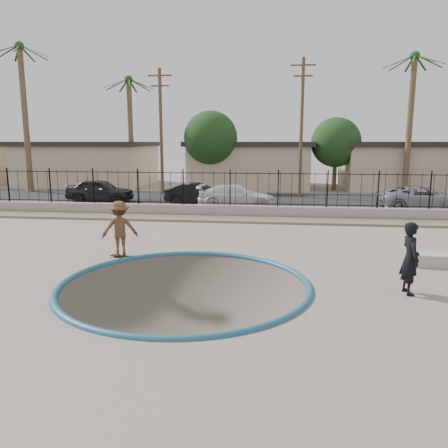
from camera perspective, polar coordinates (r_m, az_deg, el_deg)
ground at (r=25.01m, az=1.22°, el=-0.86°), size 120.00×120.00×2.20m
bowl_pit at (r=12.29m, az=-5.13°, el=-7.95°), size 6.84×6.84×1.80m
coping_ring at (r=12.29m, az=-5.13°, el=-7.95°), size 7.04×7.04×0.20m
rock_strip at (r=22.06m, az=0.47°, el=0.63°), size 42.00×1.60×0.11m
retaining_wall at (r=23.09m, az=0.79°, el=1.70°), size 42.00×0.45×0.60m
fence at (r=22.93m, az=0.80°, el=4.67°), size 40.00×0.04×1.80m
street at (r=29.73m, az=2.23°, el=3.18°), size 90.00×8.00×0.04m
house_west at (r=42.68m, az=-17.25°, el=7.64°), size 11.60×8.60×3.90m
house_center at (r=39.00m, az=3.47°, el=7.85°), size 10.60×8.60×3.90m
house_east at (r=40.57m, az=23.77°, el=7.08°), size 12.60×8.60×3.90m
palm_left at (r=38.01m, az=-24.80°, el=15.87°), size 2.30×2.30×11.30m
palm_mid at (r=38.56m, az=-12.21°, el=14.61°), size 2.30×2.30×9.30m
palm_right at (r=35.81m, az=23.35°, el=15.34°), size 2.30×2.30×10.30m
utility_pole_left at (r=32.51m, az=-8.22°, el=12.00°), size 1.70×0.24×9.00m
utility_pole_mid at (r=31.42m, az=10.09°, el=12.45°), size 1.70×0.24×9.50m
street_tree_left at (r=35.80m, az=-1.75°, el=11.15°), size 4.32×4.32×6.36m
street_tree_mid at (r=36.64m, az=14.41°, el=10.27°), size 3.96×3.96×5.83m
skater at (r=15.24m, az=-13.44°, el=-0.91°), size 1.37×1.08×1.86m
skateboard at (r=15.44m, az=-13.30°, el=-4.08°), size 0.79×0.32×0.07m
videographer at (r=12.29m, az=23.13°, el=-4.15°), size 0.55×0.75×1.91m
concrete_ledge at (r=15.51m, az=25.70°, el=-4.25°), size 1.66×0.86×0.40m
car_a at (r=29.75m, az=-15.87°, el=4.25°), size 4.34×1.79×1.47m
car_b at (r=27.30m, az=-3.38°, el=3.94°), size 4.09×1.54×1.33m
car_c at (r=26.08m, az=1.71°, el=3.66°), size 4.69×1.92×1.36m
car_d at (r=27.49m, az=24.50°, el=3.10°), size 5.21×2.79×1.39m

